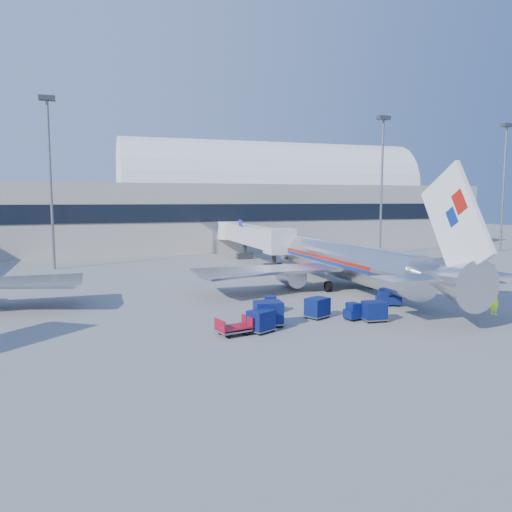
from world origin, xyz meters
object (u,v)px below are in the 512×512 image
object	(u,v)px
mast_west	(49,157)
tug_lead	(357,312)
tug_left	(270,304)
ramp_worker	(494,303)
jetbridge_near	(249,235)
cart_train_a	(317,307)
cart_train_c	(261,321)
mast_east	(382,165)
barrier_far	(477,281)
cart_solo_near	(374,311)
barrier_mid	(452,283)
cart_train_b	(268,313)
mast_far_east	(505,168)
barrier_near	(426,284)
airliner_main	(347,261)
cart_open_red	(234,329)
tug_right	(387,299)
cart_solo_far	(470,294)

from	to	relation	value
mast_west	tug_lead	distance (m)	47.03
tug_left	ramp_worker	xyz separation A→B (m)	(16.83, -6.79, 0.35)
jetbridge_near	cart_train_a	world-z (taller)	jetbridge_near
jetbridge_near	cart_train_c	xyz separation A→B (m)	(-11.66, -39.80, -3.09)
mast_east	barrier_far	xyz separation A→B (m)	(-5.40, -28.00, -14.34)
tug_lead	cart_solo_near	xyz separation A→B (m)	(0.98, -0.97, 0.21)
barrier_mid	cart_train_b	xyz separation A→B (m)	(-24.31, -9.58, 0.54)
barrier_mid	barrier_far	size ratio (longest dim) A/B	1.00
mast_far_east	barrier_near	distance (m)	48.57
airliner_main	barrier_far	bearing A→B (deg)	-9.74
tug_left	cart_train_a	xyz separation A→B (m)	(2.71, -3.40, 0.22)
barrier_far	cart_solo_near	bearing A→B (deg)	-151.10
jetbridge_near	tug_lead	xyz separation A→B (m)	(-3.40, -38.56, -3.31)
mast_east	cart_open_red	size ratio (longest dim) A/B	8.91
tug_left	cart_train_a	bearing A→B (deg)	-125.38
tug_right	cart_solo_far	distance (m)	7.73
airliner_main	mast_west	world-z (taller)	mast_west
tug_lead	cart_solo_far	distance (m)	12.94
barrier_mid	cart_train_a	bearing A→B (deg)	-157.08
mast_east	tug_lead	bearing A→B (deg)	-124.35
barrier_near	cart_solo_far	world-z (taller)	cart_solo_far
mast_west	cart_train_b	size ratio (longest dim) A/B	10.01
tug_left	cart_open_red	xyz separation A→B (m)	(-4.85, -6.12, -0.20)
jetbridge_near	barrier_near	xyz separation A→B (m)	(10.40, -28.81, -3.48)
cart_train_c	cart_solo_far	bearing A→B (deg)	-18.42
barrier_far	cart_open_red	bearing A→B (deg)	-160.12
barrier_near	cart_train_a	xyz separation A→B (m)	(-16.49, -8.37, 0.40)
cart_solo_near	cart_open_red	distance (m)	11.24
tug_lead	cart_open_red	distance (m)	10.33
barrier_mid	cart_train_b	bearing A→B (deg)	-158.49
tug_lead	tug_right	world-z (taller)	tug_right
mast_west	barrier_near	world-z (taller)	mast_west
jetbridge_near	cart_solo_far	size ratio (longest dim) A/B	13.75
barrier_near	tug_left	size ratio (longest dim) A/B	1.29
mast_east	tug_left	world-z (taller)	mast_east
barrier_mid	jetbridge_near	bearing A→B (deg)	115.44
airliner_main	tug_lead	distance (m)	13.76
barrier_mid	cart_train_b	world-z (taller)	cart_train_b
cart_open_red	ramp_worker	bearing A→B (deg)	-14.58
mast_far_east	cart_solo_far	xyz separation A→B (m)	(-38.06, -35.48, -13.92)
mast_west	cart_train_a	size ratio (longest dim) A/B	10.06
cart_train_c	cart_solo_near	xyz separation A→B (m)	(9.23, 0.27, -0.02)
mast_far_east	ramp_worker	xyz separation A→B (m)	(-39.37, -39.76, -13.81)
tug_right	cart_train_b	bearing A→B (deg)	-144.28
mast_west	barrier_near	bearing A→B (deg)	-36.38
mast_east	ramp_worker	bearing A→B (deg)	-109.87
jetbridge_near	ramp_worker	world-z (taller)	jetbridge_near
cart_train_c	mast_west	bearing A→B (deg)	84.34
mast_east	cart_train_b	xyz separation A→B (m)	(-33.01, -37.58, -13.80)
barrier_mid	tug_left	size ratio (longest dim) A/B	1.29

